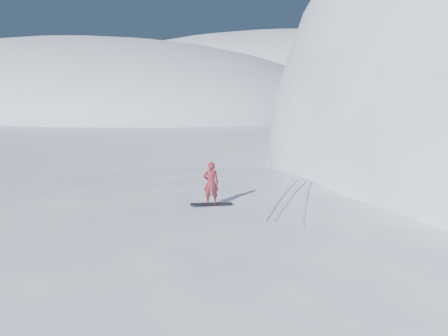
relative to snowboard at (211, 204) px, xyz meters
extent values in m
plane|color=white|center=(2.82, -2.79, -2.41)|extent=(400.00, 400.00, 0.00)
ellipsoid|color=white|center=(3.82, 0.21, -2.41)|extent=(36.00, 28.00, 4.80)
ellipsoid|color=white|center=(-67.18, 57.21, -2.41)|extent=(120.00, 70.00, 28.00)
ellipsoid|color=white|center=(-37.18, 107.21, -2.41)|extent=(140.00, 90.00, 36.00)
ellipsoid|color=white|center=(-1.18, -4.79, -2.41)|extent=(6.00, 5.40, 0.80)
ellipsoid|color=white|center=(0.82, 3.21, -2.41)|extent=(7.00, 6.30, 1.00)
cube|color=black|center=(0.00, 0.00, 0.00)|extent=(1.39, 0.98, 0.02)
imported|color=maroon|center=(0.00, 0.00, 0.76)|extent=(0.65, 0.59, 1.49)
ellipsoid|color=white|center=(-67.73, 41.94, -2.41)|extent=(9.22, 7.37, 6.45)
cube|color=silver|center=(1.86, 2.14, 0.01)|extent=(1.04, 5.93, 0.04)
cube|color=silver|center=(2.21, 2.14, 0.01)|extent=(0.89, 5.95, 0.04)
cube|color=silver|center=(2.78, 2.14, 0.01)|extent=(1.55, 5.83, 0.04)
camera|label=1|loc=(6.98, -12.84, 4.53)|focal=35.00mm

